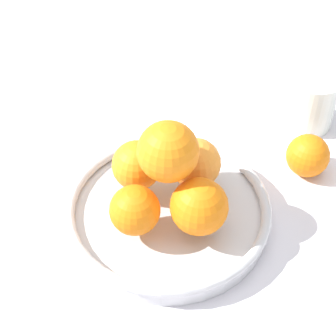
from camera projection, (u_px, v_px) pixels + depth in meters
name	position (u px, v px, depth m)	size (l,w,h in m)	color
ground_plane	(168.00, 220.00, 0.81)	(4.00, 4.00, 0.00)	silver
fruit_bowl	(168.00, 212.00, 0.80)	(0.29, 0.29, 0.04)	silver
orange_pile	(169.00, 178.00, 0.74)	(0.16, 0.16, 0.14)	orange
stray_orange	(308.00, 156.00, 0.86)	(0.07, 0.07, 0.07)	orange
drinking_glass	(312.00, 102.00, 0.93)	(0.08, 0.08, 0.09)	silver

